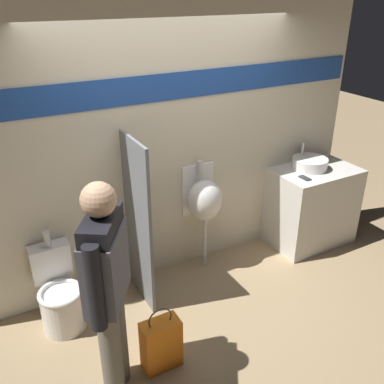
{
  "coord_description": "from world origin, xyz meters",
  "views": [
    {
      "loc": [
        -1.68,
        -2.88,
        2.74
      ],
      "look_at": [
        0.0,
        0.17,
        1.05
      ],
      "focal_mm": 40.0,
      "sensor_mm": 36.0,
      "label": 1
    }
  ],
  "objects": [
    {
      "name": "ground_plane",
      "position": [
        0.0,
        0.0,
        0.0
      ],
      "size": [
        16.0,
        16.0,
        0.0
      ],
      "primitive_type": "plane",
      "color": "#997F5B"
    },
    {
      "name": "sink_basin",
      "position": [
        1.57,
        0.33,
        0.97
      ],
      "size": [
        0.39,
        0.39,
        0.26
      ],
      "color": "white",
      "rests_on": "sink_counter"
    },
    {
      "name": "divider_near_counter",
      "position": [
        -0.49,
        0.28,
        0.8
      ],
      "size": [
        0.03,
        0.58,
        1.6
      ],
      "color": "slate",
      "rests_on": "ground_plane"
    },
    {
      "name": "toilet",
      "position": [
        -1.26,
        0.28,
        0.29
      ],
      "size": [
        0.38,
        0.55,
        0.84
      ],
      "color": "white",
      "rests_on": "ground_plane"
    },
    {
      "name": "sink_counter",
      "position": [
        1.62,
        0.26,
        0.45
      ],
      "size": [
        0.94,
        0.61,
        0.91
      ],
      "color": "silver",
      "rests_on": "ground_plane"
    },
    {
      "name": "person_in_vest",
      "position": [
        -1.07,
        -0.61,
        0.98
      ],
      "size": [
        0.42,
        0.51,
        1.69
      ],
      "rotation": [
        0.0,
        0.0,
        1.0
      ],
      "color": "#666056",
      "rests_on": "ground_plane"
    },
    {
      "name": "urinal_near_counter",
      "position": [
        0.28,
        0.42,
        0.79
      ],
      "size": [
        0.37,
        0.32,
        1.18
      ],
      "color": "silver",
      "rests_on": "ground_plane"
    },
    {
      "name": "display_wall",
      "position": [
        0.0,
        0.6,
        1.36
      ],
      "size": [
        4.27,
        0.07,
        2.7
      ],
      "color": "beige",
      "rests_on": "ground_plane"
    },
    {
      "name": "shopping_bag",
      "position": [
        -0.69,
        -0.59,
        0.22
      ],
      "size": [
        0.3,
        0.17,
        0.57
      ],
      "color": "orange",
      "rests_on": "ground_plane"
    },
    {
      "name": "cell_phone",
      "position": [
        1.34,
        0.14,
        0.91
      ],
      "size": [
        0.07,
        0.14,
        0.01
      ],
      "color": "#232328",
      "rests_on": "sink_counter"
    }
  ]
}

